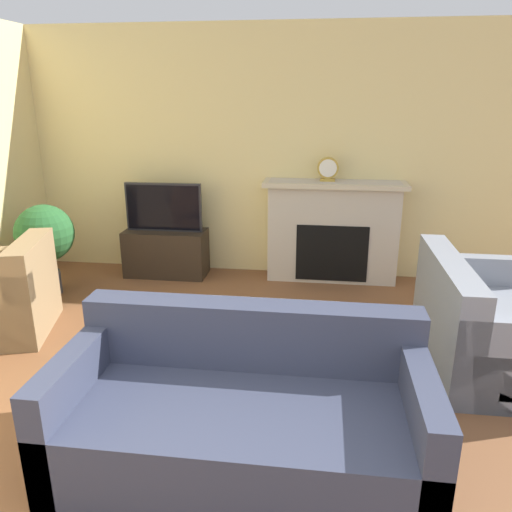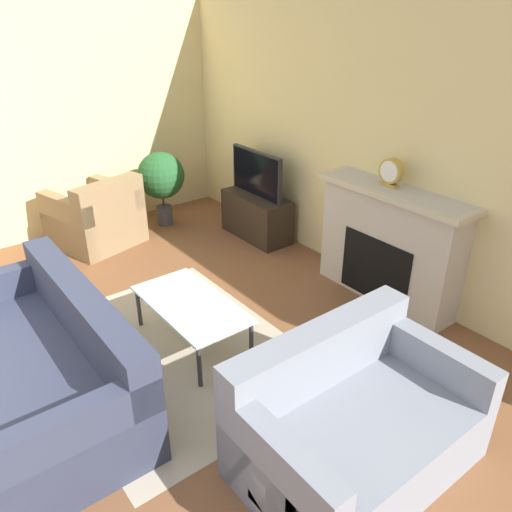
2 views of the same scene
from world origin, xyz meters
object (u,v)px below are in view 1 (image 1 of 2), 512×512
Objects in this scene: tv at (164,207)px; mantel_clock at (328,169)px; armchair_by_window at (0,300)px; couch_loveseat at (486,328)px; coffee_table at (270,316)px; couch_sectional at (243,415)px; potted_plant at (45,236)px.

mantel_clock is (1.78, 0.12, 0.44)m from tv.
mantel_clock is (2.75, 1.71, 0.93)m from armchair_by_window.
tv is 3.44m from couch_loveseat.
coffee_table is 4.23× the size of mantel_clock.
couch_sectional and couch_loveseat have the same top height.
couch_sectional reaches higher than coffee_table.
couch_loveseat and armchair_by_window have the same top height.
couch_sectional is at bearing -65.12° from tv.
armchair_by_window is (-2.31, 1.30, 0.01)m from couch_sectional.
potted_plant is at bearing 156.75° from coffee_table.
couch_sectional is at bearing 128.18° from couch_loveseat.
mantel_clock reaches higher than tv.
couch_loveseat is at bearing 38.18° from couch_sectional.
coffee_table is (0.03, 1.17, 0.06)m from couch_sectional.
armchair_by_window reaches higher than coffee_table.
tv is at bearing 62.15° from couch_loveseat.
potted_plant is (-2.37, 2.20, 0.34)m from couch_sectional.
armchair_by_window is at bearing 90.13° from couch_loveseat.
armchair_by_window is 1.12× the size of potted_plant.
mantel_clock is at bearing 35.70° from couch_loveseat.
coffee_table is at bearing 94.97° from couch_loveseat.
potted_plant is at bearing -163.78° from mantel_clock.
tv is 1.25m from potted_plant.
tv is 1.93m from armchair_by_window.
armchair_by_window is at bearing 176.75° from coffee_table.
tv reaches higher than couch_sectional.
mantel_clock is at bearing 3.71° from tv.
tv is 2.25m from coffee_table.
couch_loveseat is 1.51× the size of potted_plant.
tv is at bearing 133.75° from armchair_by_window.
armchair_by_window is 3.38m from mantel_clock.
potted_plant is (-0.06, 0.90, 0.32)m from armchair_by_window.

